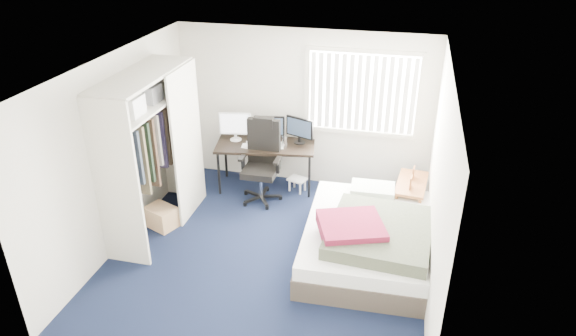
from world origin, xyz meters
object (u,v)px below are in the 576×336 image
at_px(desk, 266,142).
at_px(nightstand, 411,186).
at_px(office_chair, 262,169).
at_px(bed, 369,238).

bearing_deg(desk, nightstand, -9.73).
bearing_deg(nightstand, desk, 170.27).
xyz_separation_m(office_chair, nightstand, (2.24, -0.01, -0.00)).
height_order(desk, nightstand, desk).
distance_m(desk, nightstand, 2.33).
relative_size(nightstand, bed, 0.39).
height_order(desk, bed, desk).
relative_size(desk, office_chair, 1.27).
distance_m(office_chair, bed, 2.11).
bearing_deg(office_chair, nightstand, -0.35).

